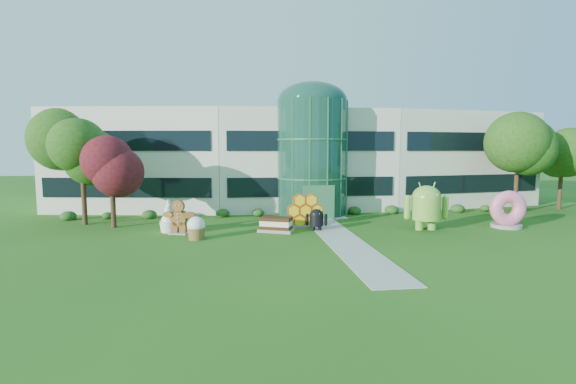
{
  "coord_description": "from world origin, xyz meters",
  "views": [
    {
      "loc": [
        -6.64,
        -23.86,
        5.76
      ],
      "look_at": [
        -2.87,
        6.0,
        2.6
      ],
      "focal_mm": 26.0,
      "sensor_mm": 36.0,
      "label": 1
    }
  ],
  "objects": [
    {
      "name": "ground",
      "position": [
        0.0,
        0.0,
        0.0
      ],
      "size": [
        140.0,
        140.0,
        0.0
      ],
      "primitive_type": "plane",
      "color": "#215114",
      "rests_on": "ground"
    },
    {
      "name": "android_black",
      "position": [
        -1.04,
        4.53,
        0.9
      ],
      "size": [
        1.75,
        1.34,
        1.8
      ],
      "primitive_type": null,
      "rotation": [
        0.0,
        0.0,
        -0.19
      ],
      "color": "black",
      "rests_on": "ground"
    },
    {
      "name": "cupcake",
      "position": [
        -9.15,
        2.67,
        0.74
      ],
      "size": [
        1.25,
        1.25,
        1.48
      ],
      "primitive_type": null,
      "rotation": [
        0.0,
        0.0,
        -0.01
      ],
      "color": "white",
      "rests_on": "ground"
    },
    {
      "name": "building",
      "position": [
        0.0,
        18.0,
        4.65
      ],
      "size": [
        46.0,
        15.0,
        9.3
      ],
      "primitive_type": null,
      "color": "beige",
      "rests_on": "ground"
    },
    {
      "name": "donut",
      "position": [
        12.95,
        3.91,
        1.38
      ],
      "size": [
        2.78,
        1.57,
        2.76
      ],
      "primitive_type": null,
      "rotation": [
        0.0,
        0.0,
        -0.11
      ],
      "color": "#D7527D",
      "rests_on": "ground"
    },
    {
      "name": "gingerbread",
      "position": [
        -10.48,
        4.6,
        1.16
      ],
      "size": [
        2.69,
        1.69,
        2.32
      ],
      "primitive_type": null,
      "rotation": [
        0.0,
        0.0,
        -0.31
      ],
      "color": "brown",
      "rests_on": "ground"
    },
    {
      "name": "tree_red",
      "position": [
        -15.5,
        7.5,
        3.0
      ],
      "size": [
        4.0,
        4.0,
        6.0
      ],
      "primitive_type": null,
      "color": "#3F0C14",
      "rests_on": "ground"
    },
    {
      "name": "android_green",
      "position": [
        6.71,
        3.83,
        1.86
      ],
      "size": [
        3.46,
        2.46,
        3.72
      ],
      "primitive_type": null,
      "rotation": [
        0.0,
        0.0,
        -0.09
      ],
      "color": "#72B038",
      "rests_on": "ground"
    },
    {
      "name": "ice_cream_sandwich",
      "position": [
        -3.91,
        4.39,
        0.52
      ],
      "size": [
        2.62,
        1.99,
        1.05
      ],
      "primitive_type": null,
      "rotation": [
        0.0,
        0.0,
        -0.39
      ],
      "color": "black",
      "rests_on": "ground"
    },
    {
      "name": "froyo",
      "position": [
        -11.27,
        5.34,
        1.13
      ],
      "size": [
        1.49,
        1.49,
        2.26
      ],
      "primitive_type": null,
      "rotation": [
        0.0,
        0.0,
        -0.14
      ],
      "color": "white",
      "rests_on": "ground"
    },
    {
      "name": "honeycomb",
      "position": [
        -1.59,
        6.05,
        1.11
      ],
      "size": [
        2.87,
        1.12,
        2.23
      ],
      "primitive_type": null,
      "rotation": [
        0.0,
        0.0,
        0.04
      ],
      "color": "yellow",
      "rests_on": "ground"
    },
    {
      "name": "atrium",
      "position": [
        0.0,
        12.0,
        4.9
      ],
      "size": [
        6.0,
        6.0,
        9.8
      ],
      "primitive_type": "cylinder",
      "color": "#194738",
      "rests_on": "ground"
    },
    {
      "name": "walkway",
      "position": [
        0.0,
        2.0,
        0.02
      ],
      "size": [
        2.4,
        20.0,
        0.04
      ],
      "primitive_type": "cube",
      "color": "#9E9E93",
      "rests_on": "ground"
    },
    {
      "name": "trees_backdrop",
      "position": [
        0.0,
        13.0,
        4.2
      ],
      "size": [
        52.0,
        8.0,
        8.4
      ],
      "primitive_type": null,
      "color": "#1A4310",
      "rests_on": "ground"
    }
  ]
}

